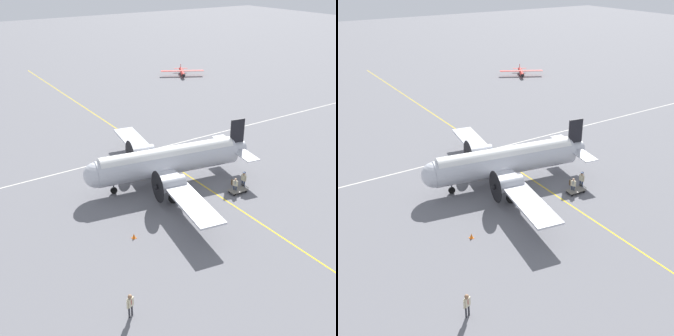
% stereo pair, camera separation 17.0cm
% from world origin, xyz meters
% --- Properties ---
extents(ground_plane, '(300.00, 300.00, 0.00)m').
position_xyz_m(ground_plane, '(0.00, 0.00, 0.00)').
color(ground_plane, slate).
extents(apron_line_eastwest, '(120.00, 0.16, 0.01)m').
position_xyz_m(apron_line_eastwest, '(0.00, -2.74, 0.00)').
color(apron_line_eastwest, gold).
rests_on(apron_line_eastwest, ground_plane).
extents(apron_line_northsouth, '(0.16, 120.00, 0.01)m').
position_xyz_m(apron_line_northsouth, '(8.43, 0.00, 0.00)').
color(apron_line_northsouth, silver).
rests_on(apron_line_northsouth, ground_plane).
extents(airliner_main, '(23.92, 18.04, 5.96)m').
position_xyz_m(airliner_main, '(0.08, 0.44, 2.58)').
color(airliner_main, silver).
rests_on(airliner_main, ground_plane).
extents(crew_foreground, '(0.32, 0.61, 1.85)m').
position_xyz_m(crew_foreground, '(-14.42, 12.30, 1.13)').
color(crew_foreground, '#2D2D33').
rests_on(crew_foreground, ground_plane).
extents(passenger_boarding, '(0.61, 0.38, 1.86)m').
position_xyz_m(passenger_boarding, '(-5.26, -5.84, 1.17)').
color(passenger_boarding, navy).
rests_on(passenger_boarding, ground_plane).
extents(ramp_agent, '(0.50, 0.35, 1.65)m').
position_xyz_m(ramp_agent, '(-5.51, -4.50, 1.01)').
color(ramp_agent, navy).
rests_on(ramp_agent, ground_plane).
extents(suitcase_near_door, '(0.39, 0.15, 0.50)m').
position_xyz_m(suitcase_near_door, '(-5.22, -5.87, 0.23)').
color(suitcase_near_door, '#232328').
rests_on(suitcase_near_door, ground_plane).
extents(suitcase_upright_spare, '(0.45, 0.15, 0.64)m').
position_xyz_m(suitcase_upright_spare, '(-4.20, -5.40, 0.30)').
color(suitcase_upright_spare, brown).
rests_on(suitcase_upright_spare, ground_plane).
extents(baggage_cart, '(1.18, 1.97, 0.56)m').
position_xyz_m(baggage_cart, '(-5.65, -4.80, 0.28)').
color(baggage_cart, '#6B665B').
rests_on(baggage_cart, ground_plane).
extents(light_aircraft_distant, '(6.42, 8.17, 1.75)m').
position_xyz_m(light_aircraft_distant, '(37.89, -28.12, 0.76)').
color(light_aircraft_distant, '#B2231E').
rests_on(light_aircraft_distant, ground_plane).
extents(traffic_cone, '(0.35, 0.35, 0.46)m').
position_xyz_m(traffic_cone, '(-6.82, 7.88, 0.21)').
color(traffic_cone, orange).
rests_on(traffic_cone, ground_plane).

